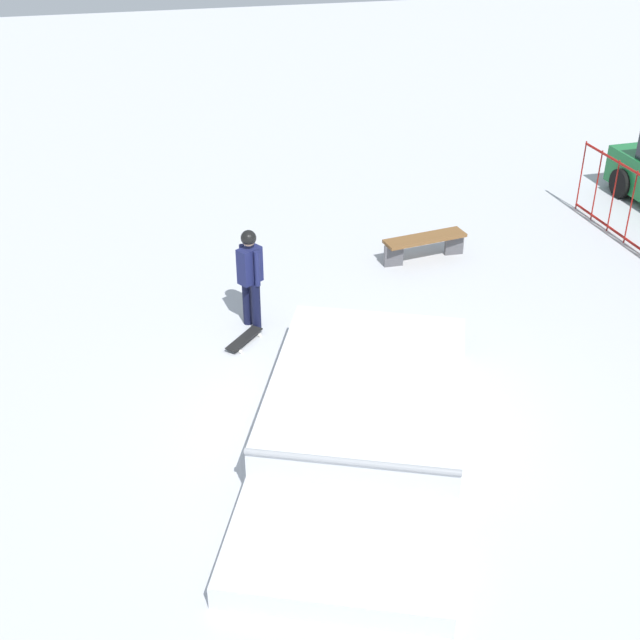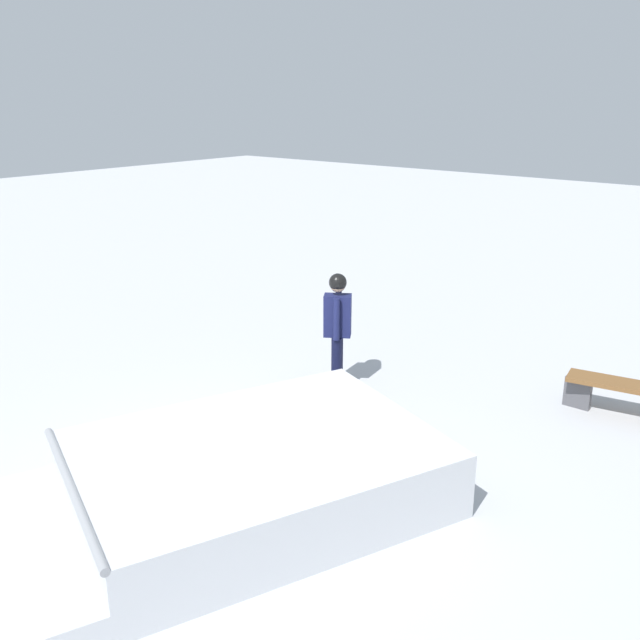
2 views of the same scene
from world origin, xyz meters
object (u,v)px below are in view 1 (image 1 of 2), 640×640
at_px(skate_ramp, 363,421).
at_px(park_bench, 425,243).
at_px(skater, 250,272).
at_px(skateboard, 244,339).

xyz_separation_m(skate_ramp, park_bench, (-5.01, 2.54, 0.04)).
bearing_deg(skater, park_bench, -7.66).
distance_m(skater, skateboard, 1.08).
bearing_deg(skater, skateboard, -145.62).
xyz_separation_m(skater, park_bench, (-1.71, 3.55, -0.65)).
bearing_deg(skate_ramp, skater, -141.66).
height_order(skater, park_bench, skater).
height_order(skateboard, park_bench, park_bench).
xyz_separation_m(skate_ramp, skater, (-3.31, -1.01, 0.69)).
relative_size(skate_ramp, skateboard, 8.16).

